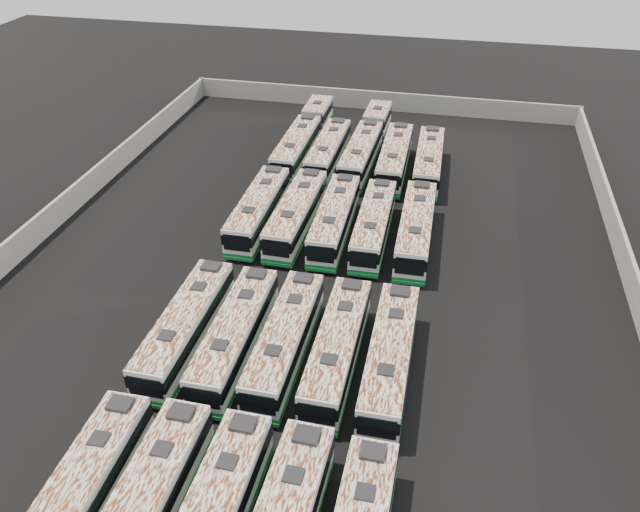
% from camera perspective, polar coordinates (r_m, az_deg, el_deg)
% --- Properties ---
extents(ground, '(140.00, 140.00, 0.00)m').
position_cam_1_polar(ground, '(44.78, -1.14, -2.92)').
color(ground, black).
rests_on(ground, ground).
extents(perimeter_wall, '(45.20, 73.20, 2.20)m').
position_cam_1_polar(perimeter_wall, '(44.13, -1.16, -1.77)').
color(perimeter_wall, slate).
rests_on(perimeter_wall, ground).
extents(bus_front_far_left, '(2.50, 11.11, 3.12)m').
position_cam_1_polar(bus_front_far_left, '(32.62, -21.20, -20.05)').
color(bus_front_far_left, silver).
rests_on(bus_front_far_left, ground).
extents(bus_midfront_far_left, '(2.41, 11.17, 3.14)m').
position_cam_1_polar(bus_midfront_far_left, '(39.79, -12.16, -6.35)').
color(bus_midfront_far_left, silver).
rests_on(bus_midfront_far_left, ground).
extents(bus_midfront_left, '(2.41, 11.11, 3.12)m').
position_cam_1_polar(bus_midfront_left, '(38.66, -7.76, -7.21)').
color(bus_midfront_left, silver).
rests_on(bus_midfront_left, ground).
extents(bus_midfront_center, '(2.37, 11.05, 3.11)m').
position_cam_1_polar(bus_midfront_center, '(38.03, -3.22, -7.73)').
color(bus_midfront_center, silver).
rests_on(bus_midfront_center, ground).
extents(bus_midfront_right, '(2.35, 11.03, 3.11)m').
position_cam_1_polar(bus_midfront_right, '(37.46, 1.58, -8.46)').
color(bus_midfront_right, silver).
rests_on(bus_midfront_right, ground).
extents(bus_midfront_far_right, '(2.46, 11.22, 3.16)m').
position_cam_1_polar(bus_midfront_far_right, '(37.04, 6.40, -9.25)').
color(bus_midfront_far_right, silver).
rests_on(bus_midfront_far_right, ground).
extents(bus_midback_far_left, '(2.48, 11.25, 3.16)m').
position_cam_1_polar(bus_midback_far_left, '(51.19, -5.65, 4.20)').
color(bus_midback_far_left, silver).
rests_on(bus_midback_far_left, ground).
extents(bus_midback_left, '(2.61, 11.42, 3.21)m').
position_cam_1_polar(bus_midback_left, '(50.34, -2.17, 3.84)').
color(bus_midback_left, silver).
rests_on(bus_midback_left, ground).
extents(bus_midback_center, '(2.56, 11.18, 3.14)m').
position_cam_1_polar(bus_midback_center, '(49.66, 1.33, 3.35)').
color(bus_midback_center, silver).
rests_on(bus_midback_center, ground).
extents(bus_midback_right, '(2.46, 10.94, 3.07)m').
position_cam_1_polar(bus_midback_right, '(49.20, 4.93, 2.87)').
color(bus_midback_right, silver).
rests_on(bus_midback_right, ground).
extents(bus_midback_far_right, '(2.57, 11.39, 3.20)m').
position_cam_1_polar(bus_midback_far_right, '(48.91, 8.76, 2.45)').
color(bus_midback_far_right, silver).
rests_on(bus_midback_far_right, ground).
extents(bus_back_far_left, '(2.40, 17.47, 3.17)m').
position_cam_1_polar(bus_back_far_left, '(64.56, -1.48, 10.88)').
color(bus_back_far_left, silver).
rests_on(bus_back_far_left, ground).
extents(bus_back_left, '(2.41, 10.97, 3.08)m').
position_cam_1_polar(bus_back_left, '(61.26, 0.76, 9.53)').
color(bus_back_left, silver).
rests_on(bus_back_left, ground).
extents(bus_back_center, '(2.81, 17.38, 3.14)m').
position_cam_1_polar(bus_back_center, '(63.35, 4.28, 10.32)').
color(bus_back_center, silver).
rests_on(bus_back_center, ground).
extents(bus_back_right, '(2.53, 11.36, 3.19)m').
position_cam_1_polar(bus_back_right, '(60.13, 6.82, 8.86)').
color(bus_back_right, silver).
rests_on(bus_back_right, ground).
extents(bus_back_far_right, '(2.57, 11.13, 3.12)m').
position_cam_1_polar(bus_back_far_right, '(60.01, 9.90, 8.49)').
color(bus_back_far_right, silver).
rests_on(bus_back_far_right, ground).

